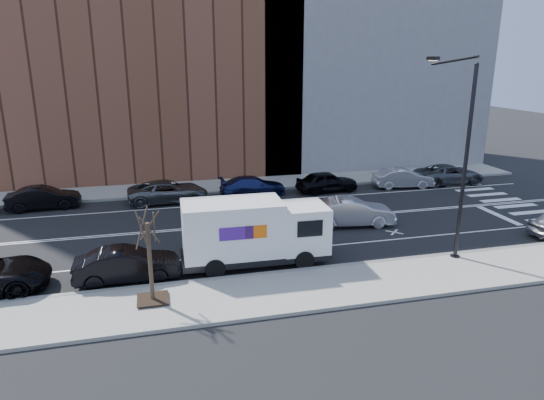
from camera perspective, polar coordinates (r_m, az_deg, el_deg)
name	(u,v)px	position (r m, az deg, el deg)	size (l,w,h in m)	color
ground	(274,222)	(28.35, 0.23, -2.61)	(120.00, 120.00, 0.00)	black
sidewalk_near	(326,287)	(20.55, 6.40, -10.14)	(44.00, 3.60, 0.15)	gray
sidewalk_far	(245,184)	(36.56, -3.17, 1.85)	(44.00, 3.60, 0.15)	gray
curb_near	(312,269)	(22.08, 4.77, -8.12)	(44.00, 0.25, 0.17)	gray
curb_far	(250,190)	(34.85, -2.61, 1.15)	(44.00, 0.25, 0.17)	gray
crosswalk	(508,203)	(35.66, 26.01, -0.31)	(3.00, 14.00, 0.01)	white
road_markings	(274,222)	(28.35, 0.23, -2.60)	(40.00, 8.60, 0.01)	white
bldg_brick	(126,34)	(41.64, -16.80, 18.16)	(26.00, 10.00, 22.00)	brown
bldg_concrete	(364,13)	(45.72, 10.74, 20.84)	(20.00, 10.00, 26.00)	slate
streetlight	(460,152)	(23.80, 21.24, 5.24)	(0.44, 4.02, 9.34)	black
street_tree	(151,270)	(19.22, -14.09, -7.98)	(1.20, 1.20, 3.75)	black
fedex_van	(254,231)	(22.16, -2.15, -3.70)	(6.79, 2.53, 3.08)	black
far_parked_b	(44,198)	(33.84, -25.29, 0.22)	(1.53, 4.39, 1.45)	black
far_parked_c	(168,191)	(32.82, -12.14, 0.99)	(2.40, 5.21, 1.45)	#53575B
far_parked_d	(253,186)	(33.76, -2.28, 1.68)	(1.87, 4.60, 1.34)	navy
far_parked_e	(327,182)	(34.80, 6.47, 2.17)	(1.77, 4.39, 1.50)	black
far_parked_f	(403,178)	(37.04, 15.16, 2.52)	(1.52, 4.37, 1.44)	#B9BABE
far_parked_g	(449,174)	(39.29, 20.11, 2.88)	(2.42, 5.25, 1.46)	#494C51
driving_sedan	(351,212)	(27.94, 9.31, -1.39)	(1.69, 4.84, 1.60)	silver
near_parked_rear_a	(128,265)	(21.75, -16.63, -7.32)	(1.54, 4.42, 1.46)	black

